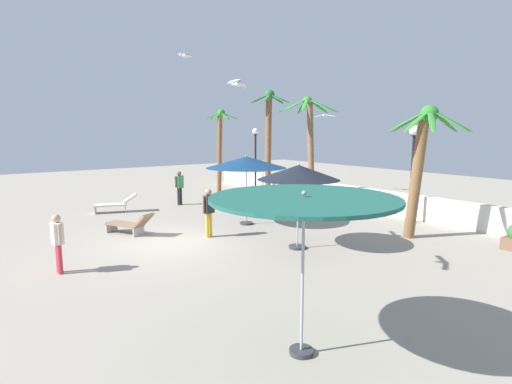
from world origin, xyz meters
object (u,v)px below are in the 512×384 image
object	(u,v)px
patio_umbrella_0	(304,203)
guest_1	(179,184)
seagull_1	(238,83)
lamp_post_0	(413,159)
seagull_0	(325,116)
patio_umbrella_1	(246,163)
palm_tree_2	(310,139)
palm_tree_3	(220,142)
lounge_chair_0	(130,224)
lounge_chair_1	(116,204)
lamp_post_1	(255,151)
palm_tree_1	(421,156)
palm_tree_0	(269,135)
patio_umbrella_2	(298,173)
guest_0	(58,238)
guest_2	(209,208)
seagull_2	(186,55)

from	to	relation	value
patio_umbrella_0	guest_1	size ratio (longest dim) A/B	1.78
patio_umbrella_0	seagull_1	world-z (taller)	seagull_1
lamp_post_0	seagull_0	distance (m)	8.39
patio_umbrella_1	seagull_1	world-z (taller)	seagull_1
palm_tree_2	seagull_0	world-z (taller)	palm_tree_2
palm_tree_3	lamp_post_0	xyz separation A→B (m)	(10.87, 2.42, -0.45)
lounge_chair_0	lounge_chair_1	size ratio (longest dim) A/B	0.99
lamp_post_1	seagull_0	size ratio (longest dim) A/B	2.86
palm_tree_1	palm_tree_3	distance (m)	12.51
palm_tree_3	lamp_post_1	bearing A→B (deg)	93.23
palm_tree_0	lamp_post_1	world-z (taller)	palm_tree_0
palm_tree_0	seagull_1	size ratio (longest dim) A/B	5.34
palm_tree_3	seagull_1	xyz separation A→B (m)	(12.31, -6.85, 1.74)
patio_umbrella_2	lounge_chair_1	bearing A→B (deg)	-162.46
patio_umbrella_2	palm_tree_1	xyz separation A→B (m)	(1.59, 4.06, 0.47)
patio_umbrella_0	guest_0	distance (m)	7.28
patio_umbrella_1	palm_tree_1	distance (m)	6.36
patio_umbrella_0	lamp_post_0	distance (m)	11.24
patio_umbrella_2	palm_tree_3	world-z (taller)	palm_tree_3
lamp_post_1	lounge_chair_0	bearing A→B (deg)	-58.38
lamp_post_1	seagull_1	bearing A→B (deg)	-37.27
palm_tree_3	lounge_chair_0	xyz separation A→B (m)	(6.05, -7.43, -2.67)
palm_tree_2	guest_2	world-z (taller)	palm_tree_2
palm_tree_3	patio_umbrella_2	bearing A→B (deg)	-18.70
lounge_chair_0	seagull_1	world-z (taller)	seagull_1
palm_tree_1	lamp_post_1	xyz separation A→B (m)	(-12.65, 2.26, -0.44)
lamp_post_1	seagull_1	size ratio (longest dim) A/B	3.60
guest_2	lamp_post_0	bearing A→B (deg)	69.91
palm_tree_2	lounge_chair_1	size ratio (longest dim) A/B	2.69
lamp_post_0	seagull_2	bearing A→B (deg)	-100.34
lounge_chair_0	seagull_0	size ratio (longest dim) A/B	1.43
lounge_chair_1	guest_2	distance (m)	6.50
guest_0	guest_1	bearing A→B (deg)	136.58
palm_tree_0	palm_tree_2	size ratio (longest dim) A/B	1.09
patio_umbrella_2	seagull_1	xyz separation A→B (m)	(1.40, -3.16, 2.37)
lamp_post_1	seagull_1	xyz separation A→B (m)	(12.46, -9.48, 2.34)
lounge_chair_1	palm_tree_3	bearing A→B (deg)	104.50
palm_tree_0	lamp_post_1	bearing A→B (deg)	152.36
guest_2	guest_1	bearing A→B (deg)	163.45
lounge_chair_0	guest_1	xyz separation A→B (m)	(-4.35, 4.02, 0.65)
lamp_post_1	guest_1	distance (m)	6.47
lounge_chair_1	palm_tree_0	bearing A→B (deg)	72.11
palm_tree_0	seagull_2	xyz separation A→B (m)	(5.23, -7.07, 2.38)
patio_umbrella_0	lamp_post_1	bearing A→B (deg)	146.56
seagull_2	palm_tree_2	bearing A→B (deg)	108.67
palm_tree_3	guest_2	distance (m)	9.84
lamp_post_0	lamp_post_1	bearing A→B (deg)	178.93
patio_umbrella_0	palm_tree_1	xyz separation A→B (m)	(-3.11, 8.14, 0.31)
patio_umbrella_2	lamp_post_1	bearing A→B (deg)	150.24
patio_umbrella_2	guest_2	distance (m)	3.56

